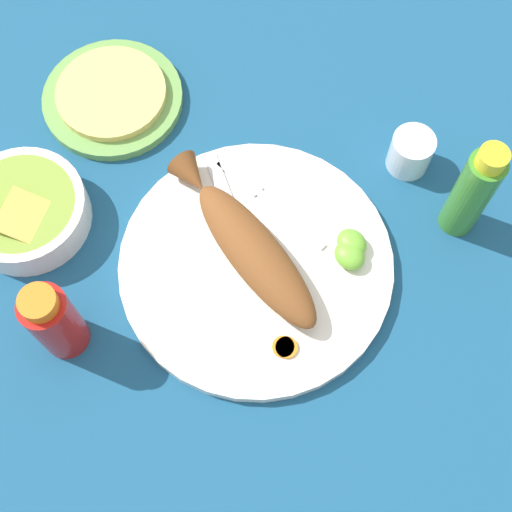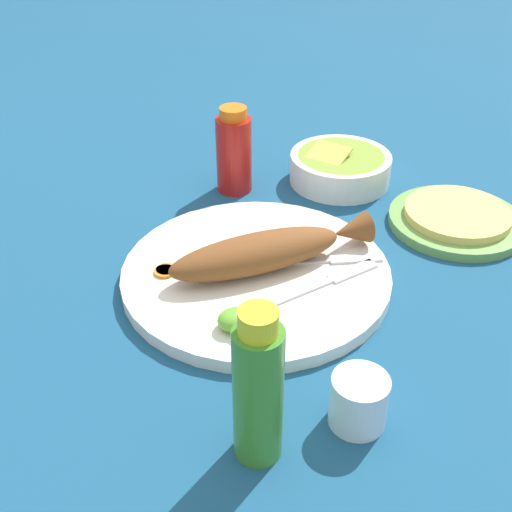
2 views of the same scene
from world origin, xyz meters
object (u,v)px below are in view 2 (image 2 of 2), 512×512
fried_fish (268,251)px  fork_far (325,282)px  hot_sauce_bottle_green (258,390)px  fork_near (323,260)px  salt_cup (356,404)px  main_plate (256,274)px  guacamole_bowl (340,167)px  hot_sauce_bottle_red (234,152)px  tortilla_plate (456,221)px

fried_fish → fork_far: bearing=130.0°
fried_fish → hot_sauce_bottle_green: bearing=65.2°
fork_near → salt_cup: bearing=-93.3°
main_plate → salt_cup: size_ratio=6.05×
main_plate → salt_cup: (0.00, 0.26, 0.02)m
main_plate → guacamole_bowl: guacamole_bowl is taller
fork_near → hot_sauce_bottle_green: hot_sauce_bottle_green is taller
hot_sauce_bottle_red → tortilla_plate: bearing=138.3°
main_plate → tortilla_plate: main_plate is taller
fried_fish → fork_near: size_ratio=1.55×
main_plate → fork_near: size_ratio=1.93×
hot_sauce_bottle_red → salt_cup: 0.51m
fork_near → fried_fish: bearing=-177.9°
guacamole_bowl → fork_far: bearing=57.5°
fork_near → fork_far: bearing=-96.8°
salt_cup → tortilla_plate: (-0.33, -0.27, -0.02)m
fork_far → fried_fish: bearing=119.8°
fork_far → guacamole_bowl: bearing=48.2°
fork_near → guacamole_bowl: size_ratio=1.10×
fork_near → guacamole_bowl: 0.26m
fork_far → fork_near: bearing=56.6°
fork_near → salt_cup: salt_cup is taller
main_plate → fried_fish: fried_fish is taller
guacamole_bowl → tortilla_plate: (-0.09, 0.19, -0.02)m
salt_cup → main_plate: bearing=-90.5°
fried_fish → fork_near: 0.08m
salt_cup → hot_sauce_bottle_green: bearing=-3.5°
guacamole_bowl → fried_fish: bearing=42.4°
hot_sauce_bottle_green → guacamole_bowl: 0.57m
salt_cup → guacamole_bowl: (-0.24, -0.46, 0.00)m
fried_fish → fork_near: bearing=165.7°
hot_sauce_bottle_red → salt_cup: size_ratio=2.41×
fried_fish → guacamole_bowl: bearing=-136.7°
tortilla_plate → main_plate: bearing=1.7°
guacamole_bowl → main_plate: bearing=40.3°
fork_near → fork_far: same height
fried_fish → hot_sauce_bottle_green: (0.12, 0.25, 0.04)m
tortilla_plate → salt_cup: bearing=39.1°
fork_far → tortilla_plate: bearing=6.4°
hot_sauce_bottle_red → hot_sauce_bottle_green: 0.52m
hot_sauce_bottle_green → tortilla_plate: (-0.43, -0.26, -0.07)m
fork_far → hot_sauce_bottle_red: size_ratio=1.33×
tortilla_plate → hot_sauce_bottle_red: bearing=-41.7°
main_plate → salt_cup: salt_cup is taller
fork_far → hot_sauce_bottle_red: (0.00, -0.31, 0.05)m
fried_fish → salt_cup: size_ratio=4.85×
tortilla_plate → fork_near: bearing=7.0°
hot_sauce_bottle_green → tortilla_plate: size_ratio=0.86×
hot_sauce_bottle_green → guacamole_bowl: hot_sauce_bottle_green is taller
salt_cup → tortilla_plate: bearing=-140.9°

